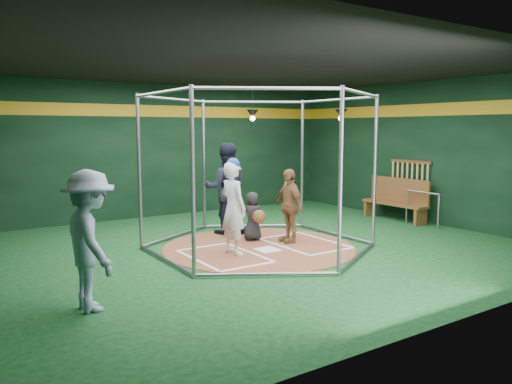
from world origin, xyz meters
TOP-DOWN VIEW (x-y plane):
  - room_shell at (0.00, 0.01)m, footprint 10.10×9.10m
  - clay_disc at (0.00, 0.00)m, footprint 3.80×3.80m
  - home_plate at (0.00, -0.30)m, footprint 0.43×0.43m
  - batter_box_left at (-0.95, -0.25)m, footprint 1.17×1.77m
  - batter_box_right at (0.95, -0.25)m, footprint 1.17×1.77m
  - batting_cage at (-0.00, -0.00)m, footprint 4.05×4.67m
  - bat_rack at (4.93, 0.40)m, footprint 0.07×1.25m
  - pendant_lamp_near at (2.20, 3.60)m, footprint 0.34×0.34m
  - pendant_lamp_far at (4.00, 2.00)m, footprint 0.34×0.34m
  - batter_figure at (-0.69, -0.17)m, footprint 0.47×0.67m
  - visitor_leopard at (0.78, 0.04)m, footprint 0.45×0.92m
  - catcher_figure at (0.23, 0.56)m, footprint 0.57×0.62m
  - umpire at (0.13, 1.52)m, footprint 1.21×1.11m
  - bystander_blue at (-3.70, -1.63)m, footprint 0.71×1.20m
  - dugout_bench at (4.63, 0.55)m, footprint 0.43×1.86m
  - steel_railing at (4.55, -0.32)m, footprint 0.05×0.98m

SIDE VIEW (x-z plane):
  - clay_disc at x=0.00m, z-range 0.00..0.01m
  - batter_box_left at x=-0.95m, z-range 0.01..0.02m
  - batter_box_right at x=0.95m, z-range 0.01..0.02m
  - home_plate at x=0.00m, z-range 0.01..0.02m
  - catcher_figure at x=0.23m, z-range 0.02..1.04m
  - dugout_bench at x=4.63m, z-range 0.01..1.09m
  - steel_railing at x=4.55m, z-range 0.14..0.98m
  - visitor_leopard at x=0.78m, z-range 0.01..1.53m
  - batter_figure at x=-0.69m, z-range 0.01..1.81m
  - bystander_blue at x=-3.70m, z-range 0.00..1.83m
  - umpire at x=0.13m, z-range 0.01..2.04m
  - bat_rack at x=4.93m, z-range 0.56..1.54m
  - batting_cage at x=0.00m, z-range 0.00..3.00m
  - room_shell at x=0.00m, z-range -0.01..3.52m
  - pendant_lamp_near at x=2.20m, z-range 2.29..3.19m
  - pendant_lamp_far at x=4.00m, z-range 2.29..3.19m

